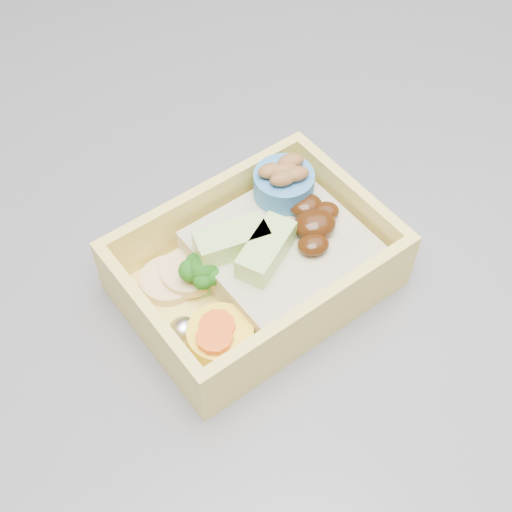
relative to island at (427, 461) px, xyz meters
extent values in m
plane|color=beige|center=(0.00, 0.10, -0.46)|extent=(3.50, 3.50, 0.00)
cube|color=brown|center=(0.00, 0.00, -0.02)|extent=(1.20, 0.80, 0.88)
cube|color=#F7DD66|center=(-0.22, 0.00, 0.46)|extent=(0.20, 0.17, 0.01)
cube|color=#F7DD66|center=(-0.24, 0.05, 0.49)|extent=(0.16, 0.07, 0.04)
cube|color=#F7DD66|center=(-0.20, -0.05, 0.49)|extent=(0.16, 0.07, 0.04)
cube|color=#F7DD66|center=(-0.14, 0.03, 0.49)|extent=(0.05, 0.10, 0.04)
cube|color=#F7DD66|center=(-0.29, -0.03, 0.49)|extent=(0.05, 0.10, 0.04)
cube|color=tan|center=(-0.20, 0.01, 0.48)|extent=(0.13, 0.12, 0.03)
ellipsoid|color=#361908|center=(-0.18, 0.01, 0.50)|extent=(0.03, 0.03, 0.02)
ellipsoid|color=#361908|center=(-0.18, 0.03, 0.50)|extent=(0.03, 0.03, 0.01)
ellipsoid|color=#361908|center=(-0.18, 0.00, 0.50)|extent=(0.03, 0.02, 0.01)
ellipsoid|color=#361908|center=(-0.17, 0.02, 0.50)|extent=(0.02, 0.02, 0.01)
cube|color=#B2E175|center=(-0.21, 0.00, 0.50)|extent=(0.05, 0.05, 0.02)
cube|color=#B2E175|center=(-0.23, 0.01, 0.50)|extent=(0.05, 0.03, 0.02)
cylinder|color=#70A95B|center=(-0.25, 0.00, 0.47)|extent=(0.01, 0.01, 0.01)
sphere|color=#1E6316|center=(-0.25, 0.00, 0.49)|extent=(0.02, 0.02, 0.02)
sphere|color=#1E6316|center=(-0.25, 0.01, 0.49)|extent=(0.01, 0.01, 0.01)
sphere|color=#1E6316|center=(-0.26, 0.00, 0.49)|extent=(0.01, 0.01, 0.01)
sphere|color=#1E6316|center=(-0.25, 0.00, 0.49)|extent=(0.01, 0.01, 0.01)
sphere|color=#1E6316|center=(-0.25, 0.00, 0.49)|extent=(0.01, 0.01, 0.01)
sphere|color=#1E6316|center=(-0.26, 0.01, 0.49)|extent=(0.01, 0.01, 0.01)
cylinder|color=yellow|center=(-0.25, -0.04, 0.47)|extent=(0.04, 0.04, 0.02)
cylinder|color=#F35914|center=(-0.25, -0.04, 0.49)|extent=(0.02, 0.02, 0.00)
cylinder|color=#F35914|center=(-0.26, -0.05, 0.49)|extent=(0.02, 0.02, 0.00)
cylinder|color=tan|center=(-0.27, 0.01, 0.47)|extent=(0.04, 0.04, 0.01)
cylinder|color=tan|center=(-0.26, 0.01, 0.47)|extent=(0.04, 0.04, 0.01)
ellipsoid|color=silver|center=(-0.25, 0.03, 0.47)|extent=(0.02, 0.02, 0.02)
ellipsoid|color=silver|center=(-0.27, -0.03, 0.47)|extent=(0.02, 0.02, 0.02)
cylinder|color=#387BC0|center=(-0.19, 0.05, 0.50)|extent=(0.04, 0.04, 0.02)
ellipsoid|color=brown|center=(-0.19, 0.05, 0.51)|extent=(0.02, 0.02, 0.01)
ellipsoid|color=brown|center=(-0.18, 0.05, 0.51)|extent=(0.02, 0.02, 0.01)
ellipsoid|color=brown|center=(-0.19, 0.05, 0.51)|extent=(0.02, 0.02, 0.01)
ellipsoid|color=brown|center=(-0.18, 0.04, 0.51)|extent=(0.02, 0.02, 0.01)
ellipsoid|color=brown|center=(-0.19, 0.04, 0.51)|extent=(0.02, 0.02, 0.01)
camera|label=1|loc=(-0.29, -0.26, 0.85)|focal=50.00mm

